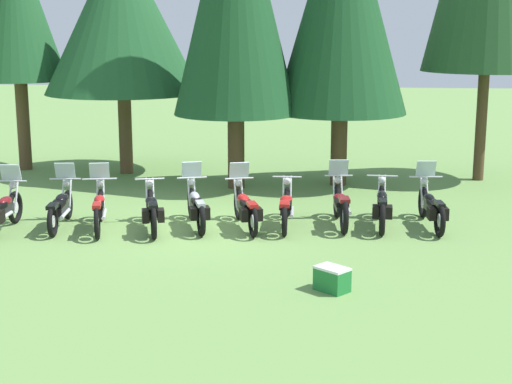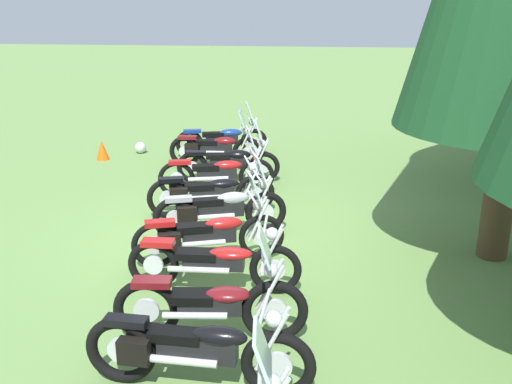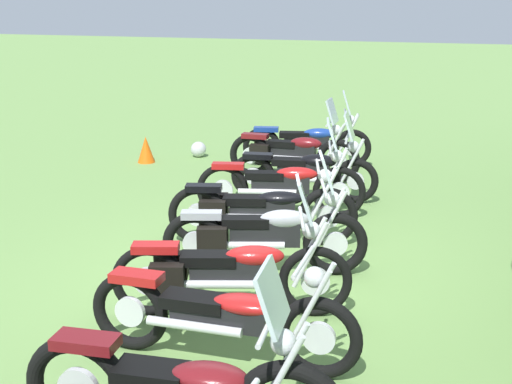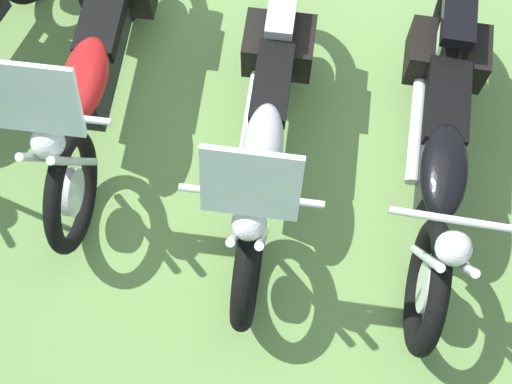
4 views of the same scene
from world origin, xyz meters
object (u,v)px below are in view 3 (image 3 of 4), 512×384
motorcycle_2 (306,170)px  motorcycle_5 (263,234)px  motorcycle_0 (309,141)px  motorcycle_3 (283,184)px  motorcycle_7 (222,315)px  motorcycle_6 (229,270)px  motorcycle_1 (292,152)px  dropped_helmet (198,149)px  traffic_cone (146,150)px  motorcycle_4 (259,209)px

motorcycle_2 → motorcycle_5: bearing=-91.7°
motorcycle_0 → motorcycle_3: bearing=-95.4°
motorcycle_0 → motorcycle_7: bearing=-94.5°
motorcycle_5 → motorcycle_7: (1.96, 0.28, -0.03)m
motorcycle_0 → motorcycle_6: bearing=-95.8°
motorcycle_6 → motorcycle_5: bearing=72.6°
motorcycle_5 → motorcycle_7: 1.98m
motorcycle_1 → motorcycle_7: motorcycle_1 is taller
motorcycle_3 → dropped_helmet: motorcycle_3 is taller
traffic_cone → dropped_helmet: traffic_cone is taller
motorcycle_5 → traffic_cone: size_ratio=4.55×
motorcycle_5 → dropped_helmet: (-5.17, -2.96, -0.32)m
motorcycle_0 → dropped_helmet: bearing=165.2°
motorcycle_6 → dropped_helmet: size_ratio=7.51×
motorcycle_2 → traffic_cone: motorcycle_2 is taller
motorcycle_7 → traffic_cone: 7.56m
traffic_cone → motorcycle_4: bearing=43.4°
motorcycle_4 → motorcycle_5: bearing=-84.9°
motorcycle_6 → motorcycle_0: bearing=79.3°
dropped_helmet → motorcycle_4: bearing=31.5°
motorcycle_0 → motorcycle_4: bearing=-97.1°
motorcycle_0 → motorcycle_6: size_ratio=1.02×
motorcycle_3 → motorcycle_5: motorcycle_3 is taller
motorcycle_3 → motorcycle_7: bearing=-94.5°
motorcycle_0 → motorcycle_5: size_ratio=1.04×
motorcycle_4 → motorcycle_6: bearing=-95.6°
motorcycle_3 → traffic_cone: bearing=130.7°
motorcycle_0 → motorcycle_2: (2.13, 0.50, 0.00)m
motorcycle_1 → motorcycle_5: motorcycle_1 is taller
motorcycle_6 → dropped_helmet: (-6.27, -2.97, -0.33)m
motorcycle_2 → motorcycle_7: bearing=-90.7°
motorcycle_3 → dropped_helmet: (-3.09, -2.58, -0.33)m
motorcycle_2 → traffic_cone: bearing=149.3°
motorcycle_6 → motorcycle_7: 0.91m
motorcycle_1 → motorcycle_7: 6.16m
motorcycle_1 → motorcycle_5: bearing=-80.8°
dropped_helmet → motorcycle_5: bearing=29.8°
motorcycle_1 → motorcycle_2: motorcycle_1 is taller
motorcycle_0 → dropped_helmet: 2.19m
traffic_cone → motorcycle_6: bearing=33.8°
motorcycle_2 → traffic_cone: size_ratio=4.62×
motorcycle_0 → traffic_cone: (0.65, -2.91, -0.22)m
motorcycle_1 → dropped_helmet: (-1.08, -2.15, -0.32)m
motorcycle_3 → motorcycle_7: 4.10m
motorcycle_0 → motorcycle_1: 1.01m
motorcycle_2 → dropped_helmet: (-2.20, -2.67, -0.31)m
motorcycle_1 → motorcycle_7: size_ratio=0.94×
motorcycle_1 → motorcycle_5: size_ratio=1.02×
dropped_helmet → motorcycle_3: bearing=39.9°
motorcycle_0 → motorcycle_7: 7.15m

